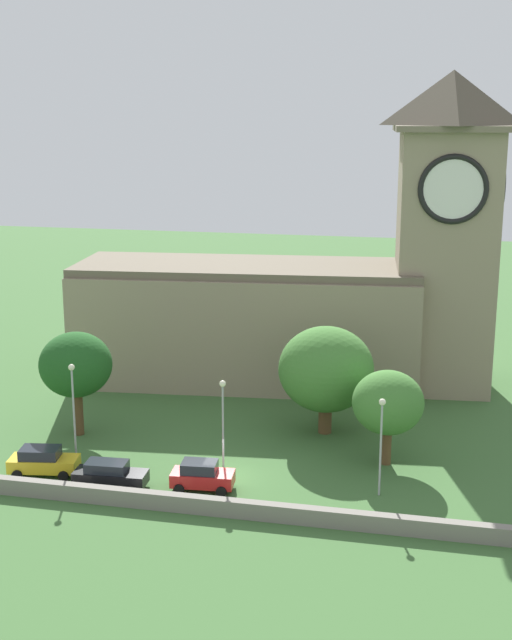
{
  "coord_description": "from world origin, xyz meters",
  "views": [
    {
      "loc": [
        13.54,
        -51.47,
        23.97
      ],
      "look_at": [
        0.26,
        8.38,
        8.93
      ],
      "focal_mm": 47.94,
      "sensor_mm": 36.0,
      "label": 1
    }
  ],
  "objects": [
    {
      "name": "car_yellow",
      "position": [
        -12.15,
        -2.17,
        0.97
      ],
      "size": [
        4.85,
        2.8,
        1.92
      ],
      "color": "gold",
      "rests_on": "ground"
    },
    {
      "name": "streetlamp_west_mid",
      "position": [
        -10.75,
        0.02,
        4.82
      ],
      "size": [
        0.44,
        0.44,
        7.25
      ],
      "color": "#9EA0A5",
      "rests_on": "ground"
    },
    {
      "name": "quay_barrier",
      "position": [
        0.0,
        -5.34,
        0.54
      ],
      "size": [
        58.01,
        0.7,
        1.07
      ],
      "primitive_type": "cube",
      "color": "gray",
      "rests_on": "ground"
    },
    {
      "name": "car_red",
      "position": [
        -1.02,
        -2.12,
        0.96
      ],
      "size": [
        4.19,
        2.4,
        1.92
      ],
      "color": "red",
      "rests_on": "ground"
    },
    {
      "name": "tree_by_tower",
      "position": [
        10.37,
        4.69,
        4.48
      ],
      "size": [
        4.94,
        4.94,
        6.74
      ],
      "color": "brown",
      "rests_on": "ground"
    },
    {
      "name": "ground_plane",
      "position": [
        0.0,
        15.0,
        0.0
      ],
      "size": [
        200.0,
        200.0,
        0.0
      ],
      "primitive_type": "plane",
      "color": "#3D6633"
    },
    {
      "name": "tree_riverside_west",
      "position": [
        5.37,
        9.7,
        5.05
      ],
      "size": [
        7.2,
        7.2,
        8.31
      ],
      "color": "brown",
      "rests_on": "ground"
    },
    {
      "name": "tree_churchyard",
      "position": [
        -12.88,
        5.29,
        5.49
      ],
      "size": [
        5.45,
        5.45,
        7.99
      ],
      "color": "brown",
      "rests_on": "ground"
    },
    {
      "name": "streetlamp_east_mid",
      "position": [
        10.31,
        -0.45,
        4.4
      ],
      "size": [
        0.44,
        0.44,
        6.51
      ],
      "color": "#9EA0A5",
      "rests_on": "ground"
    },
    {
      "name": "car_black",
      "position": [
        -6.99,
        -3.11,
        0.9
      ],
      "size": [
        4.88,
        2.28,
        1.78
      ],
      "color": "black",
      "rests_on": "ground"
    },
    {
      "name": "streetlamp_central",
      "position": [
        -0.3,
        0.65,
        4.46
      ],
      "size": [
        0.44,
        0.44,
        6.62
      ],
      "color": "#9EA0A5",
      "rests_on": "ground"
    },
    {
      "name": "church",
      "position": [
        2.42,
        22.29,
        8.31
      ],
      "size": [
        38.02,
        13.86,
        27.28
      ],
      "color": "gray",
      "rests_on": "ground"
    }
  ]
}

